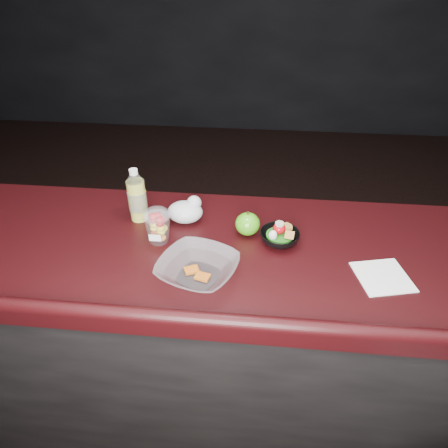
{
  "coord_description": "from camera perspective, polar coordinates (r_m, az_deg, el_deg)",
  "views": [
    {
      "loc": [
        0.03,
        -0.8,
        1.89
      ],
      "look_at": [
        -0.08,
        0.33,
        1.1
      ],
      "focal_mm": 32.0,
      "sensor_mm": 36.0,
      "label": 1
    }
  ],
  "objects": [
    {
      "name": "lemonade_bottle",
      "position": [
        1.53,
        -12.28,
        3.55
      ],
      "size": [
        0.07,
        0.07,
        0.21
      ],
      "color": "gold",
      "rests_on": "counter"
    },
    {
      "name": "snack_bowl",
      "position": [
        1.42,
        7.91,
        -1.74
      ],
      "size": [
        0.16,
        0.16,
        0.08
      ],
      "rotation": [
        0.0,
        0.0,
        -0.15
      ],
      "color": "black",
      "rests_on": "counter"
    },
    {
      "name": "counter",
      "position": [
        1.76,
        2.64,
        -16.57
      ],
      "size": [
        4.06,
        0.71,
        1.02
      ],
      "color": "black",
      "rests_on": "ground"
    },
    {
      "name": "plastic_bag",
      "position": [
        1.52,
        -5.41,
        1.9
      ],
      "size": [
        0.13,
        0.11,
        0.1
      ],
      "color": "silver",
      "rests_on": "counter"
    },
    {
      "name": "takeout_bowl",
      "position": [
        1.27,
        -3.77,
        -6.41
      ],
      "size": [
        0.31,
        0.31,
        0.06
      ],
      "rotation": [
        0.0,
        0.0,
        -0.34
      ],
      "color": "silver",
      "rests_on": "counter"
    },
    {
      "name": "paper_napkin",
      "position": [
        1.38,
        21.71,
        -7.02
      ],
      "size": [
        0.19,
        0.19,
        0.0
      ],
      "primitive_type": "cube",
      "rotation": [
        0.0,
        0.0,
        0.23
      ],
      "color": "white",
      "rests_on": "counter"
    },
    {
      "name": "green_apple",
      "position": [
        1.45,
        3.39,
        0.02
      ],
      "size": [
        0.09,
        0.09,
        0.09
      ],
      "color": "#337F0E",
      "rests_on": "counter"
    },
    {
      "name": "fruit_cup",
      "position": [
        1.41,
        -9.48,
        -0.12
      ],
      "size": [
        0.1,
        0.1,
        0.14
      ],
      "color": "white",
      "rests_on": "counter"
    }
  ]
}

